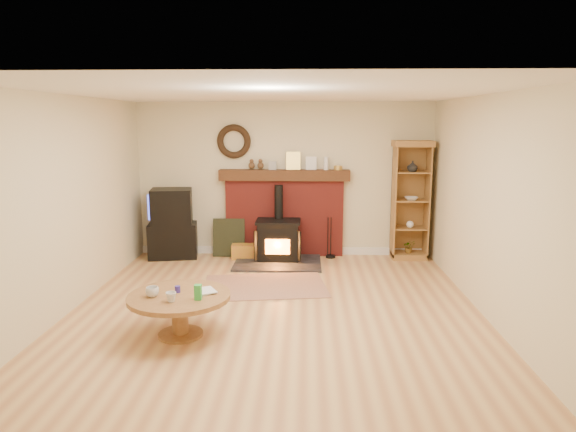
{
  "coord_description": "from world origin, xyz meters",
  "views": [
    {
      "loc": [
        0.37,
        -5.96,
        2.3
      ],
      "look_at": [
        0.12,
        1.0,
        1.0
      ],
      "focal_mm": 32.0,
      "sensor_mm": 36.0,
      "label": 1
    }
  ],
  "objects_px": {
    "wood_stove": "(278,242)",
    "coffee_table": "(179,302)",
    "tv_unit": "(172,225)",
    "curio_cabinet": "(410,200)"
  },
  "relations": [
    {
      "from": "tv_unit",
      "to": "coffee_table",
      "type": "xyz_separation_m",
      "value": [
        0.91,
        -3.24,
        -0.18
      ]
    },
    {
      "from": "curio_cabinet",
      "to": "wood_stove",
      "type": "bearing_deg",
      "value": -172.57
    },
    {
      "from": "tv_unit",
      "to": "coffee_table",
      "type": "height_order",
      "value": "tv_unit"
    },
    {
      "from": "wood_stove",
      "to": "coffee_table",
      "type": "height_order",
      "value": "wood_stove"
    },
    {
      "from": "wood_stove",
      "to": "curio_cabinet",
      "type": "distance_m",
      "value": 2.3
    },
    {
      "from": "curio_cabinet",
      "to": "coffee_table",
      "type": "distance_m",
      "value": 4.58
    },
    {
      "from": "curio_cabinet",
      "to": "coffee_table",
      "type": "xyz_separation_m",
      "value": [
        -3.09,
        -3.33,
        -0.61
      ]
    },
    {
      "from": "tv_unit",
      "to": "curio_cabinet",
      "type": "distance_m",
      "value": 4.02
    },
    {
      "from": "wood_stove",
      "to": "tv_unit",
      "type": "height_order",
      "value": "wood_stove"
    },
    {
      "from": "coffee_table",
      "to": "wood_stove",
      "type": "bearing_deg",
      "value": 73.55
    }
  ]
}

